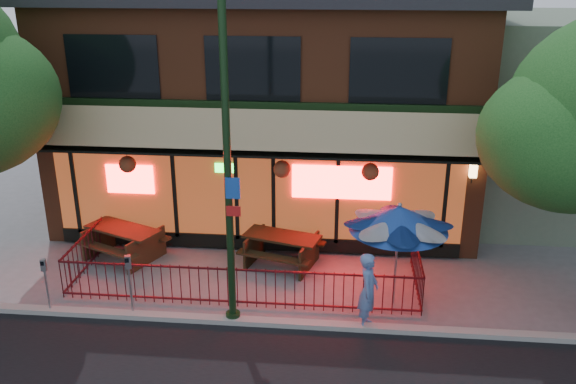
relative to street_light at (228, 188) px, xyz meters
name	(u,v)px	position (x,y,z in m)	size (l,w,h in m)	color
ground	(236,311)	(0.00, 0.40, -3.15)	(80.00, 80.00, 0.00)	gray
curb	(232,320)	(0.00, -0.10, -3.09)	(80.00, 0.25, 0.12)	#999993
restaurant_building	(272,77)	(0.00, 7.51, 0.98)	(12.96, 9.49, 8.05)	brown
neighbor_building	(557,114)	(9.00, 8.10, -0.15)	(6.00, 7.00, 6.00)	slate
patio_fence	(239,276)	(0.00, 0.91, -2.52)	(8.44, 2.62, 1.00)	#4B1016
street_light	(228,188)	(0.00, 0.00, 0.00)	(0.43, 0.32, 7.00)	black
picnic_table_left	(124,238)	(-3.47, 2.80, -2.58)	(2.48, 2.24, 0.87)	#3E2916
picnic_table_right	(282,245)	(0.80, 2.80, -2.60)	(2.30, 1.99, 0.84)	black
patio_umbrella	(399,218)	(3.60, 1.10, -0.99)	(2.21, 2.21, 2.53)	gray
pedestrian	(368,291)	(2.95, 0.05, -2.27)	(0.64, 0.42, 1.76)	#5A79B4
parking_meter_near	(129,275)	(-2.29, 0.00, -2.14)	(0.16, 0.15, 1.49)	gray
parking_meter_far	(45,277)	(-4.20, -0.08, -2.23)	(0.14, 0.13, 1.35)	#A0A5A9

